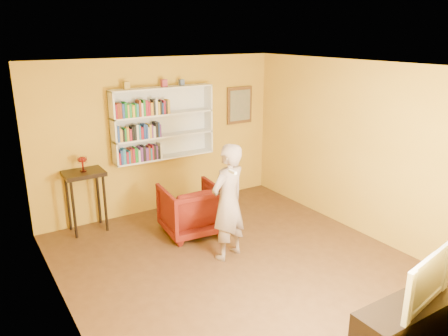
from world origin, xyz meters
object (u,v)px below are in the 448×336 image
at_px(console_table, 84,182).
at_px(tv_cabinet, 412,322).
at_px(ruby_lustre, 82,161).
at_px(television, 419,277).
at_px(person, 228,202).
at_px(armchair, 191,209).
at_px(bookshelf, 162,123).

bearing_deg(console_table, tv_cabinet, -65.51).
xyz_separation_m(ruby_lustre, television, (2.05, -4.50, -0.40)).
bearing_deg(person, ruby_lustre, -70.45).
height_order(tv_cabinet, television, television).
xyz_separation_m(console_table, armchair, (1.37, -0.97, -0.43)).
bearing_deg(bookshelf, tv_cabinet, -82.56).
distance_m(ruby_lustre, person, 2.45).
distance_m(console_table, television, 4.95).
xyz_separation_m(bookshelf, armchair, (-0.07, -1.13, -1.19)).
relative_size(ruby_lustre, tv_cabinet, 0.17).
distance_m(person, tv_cabinet, 2.69).
distance_m(armchair, tv_cabinet, 3.60).
height_order(bookshelf, tv_cabinet, bookshelf).
bearing_deg(ruby_lustre, television, -65.51).
bearing_deg(console_table, armchair, -35.39).
xyz_separation_m(bookshelf, console_table, (-1.44, -0.16, -0.76)).
bearing_deg(tv_cabinet, armchair, 100.93).
height_order(bookshelf, television, bookshelf).
bearing_deg(ruby_lustre, tv_cabinet, -65.51).
xyz_separation_m(armchair, tv_cabinet, (0.68, -3.53, -0.15)).
relative_size(person, tv_cabinet, 1.18).
height_order(ruby_lustre, armchair, ruby_lustre).
xyz_separation_m(console_table, ruby_lustre, (0.00, -0.00, 0.35)).
bearing_deg(person, armchair, -102.45).
relative_size(ruby_lustre, armchair, 0.27).
height_order(armchair, television, television).
height_order(armchair, person, person).
bearing_deg(ruby_lustre, person, -53.27).
height_order(console_table, television, television).
bearing_deg(bookshelf, television, -82.56).
bearing_deg(ruby_lustre, armchair, -35.39).
bearing_deg(television, console_table, 103.48).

